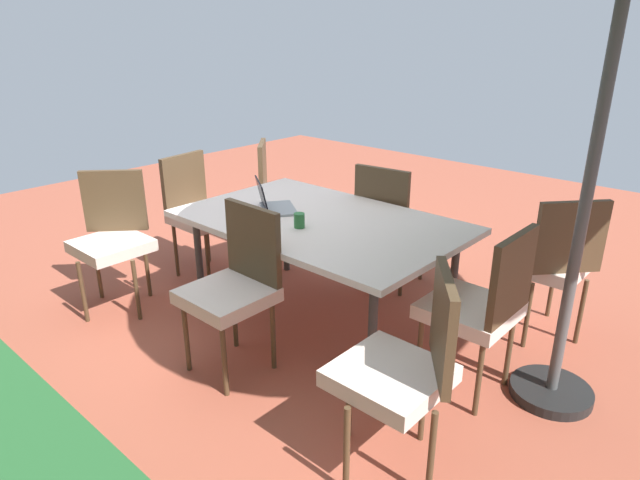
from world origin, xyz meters
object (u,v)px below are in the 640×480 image
object	(u,v)px
chair_northeast	(113,234)
dining_table	(320,226)
chair_west	(481,303)
chair_north	(235,282)
laptop	(273,204)
chair_east	(199,209)
chair_southeast	(280,189)
cup	(299,220)
chair_southwest	(553,259)
chair_northwest	(405,365)
chair_south	(390,219)

from	to	relation	value
chair_northeast	dining_table	bearing A→B (deg)	-13.65
chair_west	dining_table	bearing A→B (deg)	-91.22
dining_table	chair_north	xyz separation A→B (m)	(-0.01, 0.74, -0.14)
chair_northeast	laptop	size ratio (longest dim) A/B	2.43
chair_east	chair_southeast	world-z (taller)	same
chair_east	cup	bearing A→B (deg)	-104.80
chair_southwest	chair_north	bearing A→B (deg)	2.68
chair_east	chair_northwest	distance (m)	2.57
dining_table	chair_east	distance (m)	1.27
chair_south	cup	size ratio (longest dim) A/B	10.52
chair_east	chair_southeast	bearing A→B (deg)	-12.89
dining_table	chair_south	xyz separation A→B (m)	(-0.02, -0.77, -0.14)
chair_northwest	chair_southwest	size ratio (longest dim) A/B	1.00
chair_southwest	laptop	xyz separation A→B (m)	(1.61, 0.90, 0.24)
dining_table	chair_southeast	bearing A→B (deg)	-33.19
chair_northwest	chair_southeast	bearing A→B (deg)	-160.46
chair_south	chair_southeast	world-z (taller)	same
chair_southwest	chair_north	xyz separation A→B (m)	(1.23, 1.57, 0.00)
chair_north	cup	distance (m)	0.59
chair_northeast	chair_west	distance (m)	2.55
chair_west	chair_southeast	xyz separation A→B (m)	(2.38, -0.81, 0.00)
chair_northwest	laptop	distance (m)	1.73
chair_southwest	dining_table	bearing A→B (deg)	-15.67
chair_northeast	chair_southwest	xyz separation A→B (m)	(-2.49, -1.64, 0.00)
laptop	chair_northeast	bearing A→B (deg)	74.22
chair_east	chair_southeast	xyz separation A→B (m)	(-0.07, -0.84, 0.00)
chair_east	laptop	distance (m)	0.93
chair_east	cup	size ratio (longest dim) A/B	10.52
chair_west	chair_south	world-z (taller)	same
chair_south	cup	distance (m)	1.01
dining_table	chair_northwest	world-z (taller)	chair_northwest
chair_southwest	chair_north	size ratio (longest dim) A/B	1.00
chair_west	chair_southeast	bearing A→B (deg)	-108.52
chair_southwest	chair_northeast	bearing A→B (deg)	-15.68
chair_southeast	cup	world-z (taller)	chair_southeast
chair_northwest	chair_north	distance (m)	1.19
dining_table	chair_south	world-z (taller)	chair_south
chair_east	chair_southwest	distance (m)	2.66
chair_west	chair_southeast	distance (m)	2.51
cup	chair_west	bearing A→B (deg)	-171.46
chair_northwest	chair_north	xyz separation A→B (m)	(1.19, -0.04, 0.00)
chair_northeast	chair_south	bearing A→B (deg)	4.42
chair_southeast	chair_southwest	bearing A→B (deg)	-132.35
chair_south	chair_north	distance (m)	1.52
cup	chair_north	bearing A→B (deg)	89.79
chair_northeast	cup	world-z (taller)	chair_northeast
chair_north	chair_west	bearing A→B (deg)	32.12
chair_northwest	chair_west	bearing A→B (deg)	144.02
dining_table	chair_northwest	size ratio (longest dim) A/B	1.88
chair_northwest	chair_west	size ratio (longest dim) A/B	1.00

